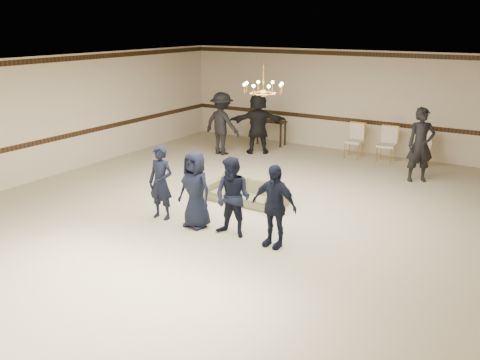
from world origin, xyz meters
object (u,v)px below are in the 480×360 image
object	(u,v)px
adult_mid	(258,123)
banquet_chair_mid	(386,145)
boy_b	(195,190)
console_table	(271,133)
boy_c	(233,197)
chandelier	(263,78)
boy_d	(274,206)
adult_left	(222,124)
banquet_chair_right	(421,149)
settee	(245,191)
adult_right	(421,145)
boy_a	(161,183)
banquet_chair_left	(354,141)

from	to	relation	value
adult_mid	banquet_chair_mid	distance (m)	3.98
banquet_chair_mid	boy_b	bearing A→B (deg)	-109.67
console_table	boy_c	bearing A→B (deg)	-67.64
chandelier	console_table	distance (m)	6.48
boy_b	boy_d	size ratio (longest dim) A/B	1.00
adult_mid	banquet_chair_mid	world-z (taller)	adult_mid
banquet_chair_mid	boy_d	bearing A→B (deg)	-95.40
boy_b	adult_left	distance (m)	6.07
chandelier	adult_left	distance (m)	5.18
chandelier	banquet_chair_right	size ratio (longest dim) A/B	0.89
settee	adult_right	bearing A→B (deg)	52.76
adult_right	banquet_chair_mid	xyz separation A→B (m)	(-1.29, 1.44, -0.45)
boy_d	console_table	distance (m)	8.30
settee	banquet_chair_mid	bearing A→B (deg)	72.75
banquet_chair_mid	banquet_chair_right	bearing A→B (deg)	-5.31
boy_a	boy_b	xyz separation A→B (m)	(0.90, 0.00, 0.00)
boy_a	console_table	size ratio (longest dim) A/B	1.59
boy_d	banquet_chair_mid	bearing A→B (deg)	93.00
boy_c	banquet_chair_left	size ratio (longest dim) A/B	1.51
chandelier	adult_right	xyz separation A→B (m)	(2.62, 3.73, -1.90)
boy_a	banquet_chair_right	size ratio (longest dim) A/B	1.51
boy_c	adult_right	distance (m)	6.05
chandelier	adult_mid	bearing A→B (deg)	121.03
boy_d	adult_mid	size ratio (longest dim) A/B	0.81
boy_b	banquet_chair_right	xyz separation A→B (m)	(2.81, 7.07, -0.27)
boy_a	banquet_chair_right	bearing A→B (deg)	58.22
console_table	banquet_chair_mid	bearing A→B (deg)	-3.51
settee	banquet_chair_right	bearing A→B (deg)	63.55
adult_mid	console_table	bearing A→B (deg)	-114.15
chandelier	banquet_chair_mid	xyz separation A→B (m)	(1.33, 5.17, -2.35)
adult_left	console_table	world-z (taller)	adult_left
boy_c	adult_left	bearing A→B (deg)	124.80
settee	banquet_chair_left	distance (m)	5.34
banquet_chair_left	banquet_chair_mid	xyz separation A→B (m)	(1.00, 0.00, 0.00)
boy_a	boy_c	distance (m)	1.80
boy_d	adult_mid	distance (m)	7.13
chandelier	adult_mid	distance (m)	5.18
boy_b	chandelier	bearing A→B (deg)	81.27
boy_a	settee	distance (m)	2.10
adult_left	banquet_chair_right	xyz separation A→B (m)	(5.71, 1.74, -0.45)
banquet_chair_left	chandelier	bearing A→B (deg)	-91.77
settee	chandelier	bearing A→B (deg)	17.49
adult_right	banquet_chair_mid	bearing A→B (deg)	97.57
chandelier	banquet_chair_mid	distance (m)	5.83
adult_left	banquet_chair_left	xyz separation A→B (m)	(3.71, 1.74, -0.45)
adult_mid	adult_right	world-z (taller)	same
adult_right	console_table	size ratio (longest dim) A/B	1.96
boy_b	adult_right	size ratio (longest dim) A/B	0.81
boy_d	banquet_chair_mid	distance (m)	7.08
boy_a	adult_left	xyz separation A→B (m)	(-2.00, 5.33, 0.18)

